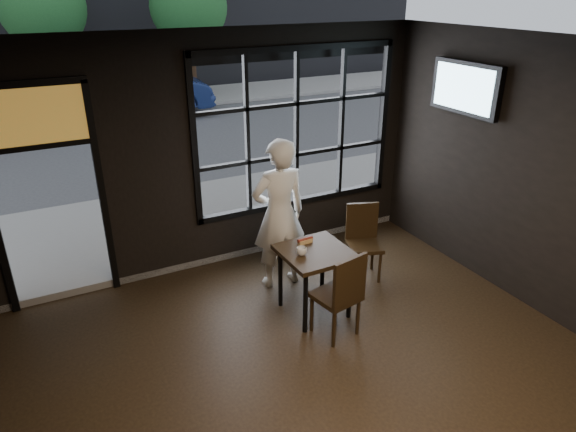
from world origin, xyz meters
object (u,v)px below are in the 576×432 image
chair_near (336,293)px  navy_car (135,90)px  cafe_table (315,281)px  man (279,214)px

chair_near → navy_car: 11.53m
cafe_table → man: size_ratio=0.42×
cafe_table → chair_near: (-0.00, -0.47, 0.11)m
navy_car → man: bearing=-177.3°
man → navy_car: size_ratio=0.45×
navy_car → chair_near: bearing=-176.7°
cafe_table → man: man is taller
cafe_table → chair_near: bearing=-91.5°
man → navy_car: bearing=-89.7°
chair_near → navy_car: (0.26, 11.52, 0.30)m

